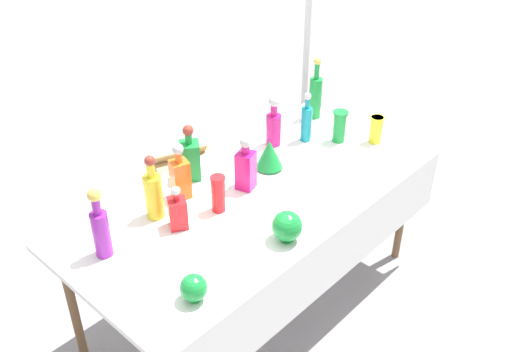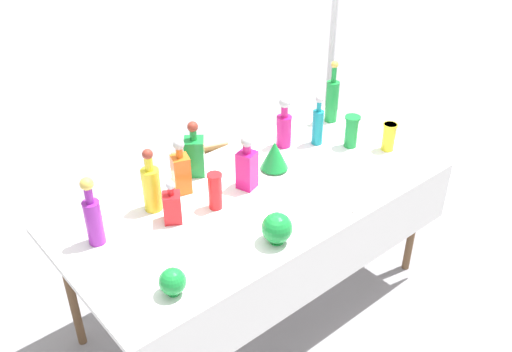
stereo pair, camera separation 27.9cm
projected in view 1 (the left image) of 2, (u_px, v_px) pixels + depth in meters
ground_plane at (256, 302)px, 3.26m from camera, size 40.00×40.00×0.00m
display_table at (262, 206)px, 2.86m from camera, size 1.98×0.95×0.76m
tall_bottle_0 at (306, 121)px, 3.24m from camera, size 0.06×0.06×0.30m
tall_bottle_1 at (274, 125)px, 3.19m from camera, size 0.09×0.09×0.30m
tall_bottle_2 at (100, 228)px, 2.38m from camera, size 0.08×0.08×0.34m
tall_bottle_3 at (154, 193)px, 2.62m from camera, size 0.09×0.09×0.33m
tall_bottle_4 at (315, 95)px, 3.47m from camera, size 0.08×0.08×0.39m
square_decanter_0 at (180, 175)px, 2.76m from camera, size 0.11×0.11×0.30m
square_decanter_1 at (178, 211)px, 2.58m from camera, size 0.11×0.11×0.22m
square_decanter_2 at (190, 158)px, 2.91m from camera, size 0.14×0.14×0.30m
square_decanter_3 at (246, 166)px, 2.82m from camera, size 0.11×0.11×0.29m
slender_vase_0 at (376, 129)px, 3.24m from camera, size 0.08×0.08×0.16m
slender_vase_1 at (340, 125)px, 3.24m from camera, size 0.09×0.09×0.19m
slender_vase_2 at (218, 193)px, 2.67m from camera, size 0.07×0.07×0.19m
fluted_vase_0 at (269, 154)px, 3.00m from camera, size 0.15×0.15×0.16m
round_bowl_0 at (194, 288)px, 2.20m from camera, size 0.11×0.11×0.12m
round_bowl_1 at (287, 226)px, 2.50m from camera, size 0.14×0.14×0.15m
price_tag_left at (359, 200)px, 2.76m from camera, size 0.06×0.02×0.04m
price_tag_center at (361, 189)px, 2.83m from camera, size 0.05×0.02×0.05m
cardboard_box_behind_left at (192, 181)px, 4.09m from camera, size 0.58×0.54×0.34m
canopy_pole at (307, 50)px, 3.93m from camera, size 0.18×0.18×2.46m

